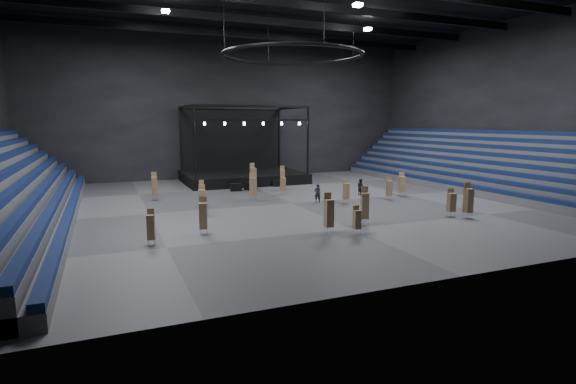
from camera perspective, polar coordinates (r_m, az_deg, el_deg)
name	(u,v)px	position (r m, az deg, el deg)	size (l,w,h in m)	color
floor	(292,203)	(40.77, 0.53, -1.43)	(50.00, 50.00, 0.00)	#4C4B4E
wall_back	(230,108)	(60.01, -7.43, 10.48)	(50.00, 0.20, 18.00)	black
wall_front	(474,85)	(22.37, 22.58, 12.44)	(50.00, 0.20, 18.00)	black
wall_right	(504,106)	(54.92, 25.73, 9.82)	(0.20, 42.00, 18.00)	black
bleachers_right	(485,173)	(53.69, 23.72, 2.20)	(7.20, 40.00, 6.40)	#535356
stage	(241,170)	(55.72, -5.99, 2.85)	(14.00, 10.00, 9.20)	black
truss_ring	(292,55)	(40.48, 0.56, 16.98)	(12.30, 12.30, 5.15)	black
roof_girders	(292,4)	(41.27, 0.57, 22.76)	(49.00, 30.35, 0.70)	black
floodlights	(313,0)	(37.58, 3.16, 23.18)	(28.60, 16.60, 0.25)	white
flight_case_left	(236,187)	(48.11, -6.63, 0.60)	(1.20, 0.60, 0.80)	black
flight_case_mid	(251,186)	(48.89, -4.77, 0.81)	(1.32, 0.66, 0.88)	black
flight_case_right	(277,183)	(51.15, -1.38, 1.15)	(1.17, 0.58, 0.78)	black
chair_stack_0	(365,205)	(32.70, 9.74, -1.65)	(0.66, 0.66, 2.77)	silver
chair_stack_1	(253,186)	(42.04, -4.47, 0.74)	(0.60, 0.60, 2.61)	silver
chair_stack_2	(451,202)	(37.07, 20.05, -1.17)	(0.62, 0.62, 2.22)	silver
chair_stack_3	(283,184)	(45.21, -0.61, 1.02)	(0.44, 0.44, 2.11)	silver
chair_stack_4	(468,200)	(36.93, 21.91, -0.94)	(0.58, 0.58, 2.76)	silver
chair_stack_5	(202,199)	(36.45, -10.87, -0.85)	(0.64, 0.64, 2.37)	silver
chair_stack_6	(282,178)	(48.04, -0.71, 1.81)	(0.60, 0.60, 2.67)	silver
chair_stack_7	(329,212)	(29.85, 5.20, -2.60)	(0.54, 0.54, 2.73)	silver
chair_stack_8	(389,188)	(43.48, 12.71, 0.53)	(0.59, 0.59, 2.14)	silver
chair_stack_9	(253,177)	(47.59, -4.44, 1.92)	(0.62, 0.62, 3.01)	silver
chair_stack_10	(346,191)	(40.91, 7.38, 0.14)	(0.52, 0.52, 2.16)	silver
chair_stack_11	(203,215)	(29.86, -10.71, -2.90)	(0.62, 0.62, 2.55)	silver
chair_stack_12	(402,184)	(45.86, 14.26, 1.05)	(0.72, 0.72, 2.35)	silver
chair_stack_13	(202,193)	(39.74, -10.91, -0.12)	(0.51, 0.51, 2.32)	silver
chair_stack_14	(151,227)	(28.10, -17.01, -4.22)	(0.53, 0.53, 2.24)	silver
chair_stack_15	(155,186)	(43.83, -16.59, 0.74)	(0.53, 0.53, 2.67)	silver
chair_stack_16	(357,219)	(29.88, 8.75, -3.41)	(0.47, 0.47, 1.91)	silver
man_center	(318,193)	(41.18, 3.77, -0.15)	(0.62, 0.40, 1.69)	black
crew_member	(361,187)	(45.91, 9.20, 0.65)	(0.78, 0.61, 1.61)	black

